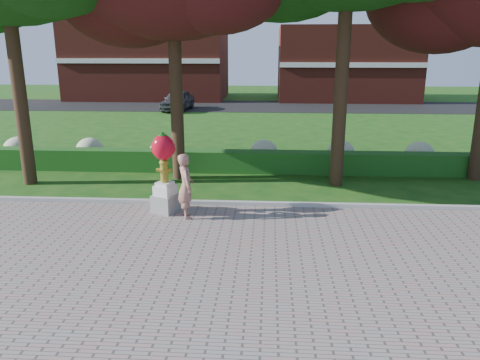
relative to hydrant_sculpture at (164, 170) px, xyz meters
The scene contains 11 objects.
ground 3.10m from the hydrant_sculpture, 53.79° to the right, with size 100.00×100.00×0.00m, color #144912.
walkway 6.63m from the hydrant_sculpture, 75.06° to the right, with size 40.00×14.00×0.04m, color gray.
curb 2.16m from the hydrant_sculpture, 22.79° to the left, with size 40.00×0.18×0.15m, color #ADADA5.
lawn_hedge 5.07m from the hydrant_sculpture, 70.35° to the left, with size 24.00×0.70×0.80m, color #1F4F16.
hydrangea_row 6.17m from the hydrant_sculpture, 68.47° to the left, with size 20.10×1.10×0.99m.
street 25.79m from the hydrant_sculpture, 86.26° to the left, with size 50.00×8.00×0.02m, color black.
building_left 32.86m from the hydrant_sculpture, 104.70° to the left, with size 14.00×8.00×7.00m, color maroon.
building_right 33.21m from the hydrant_sculpture, 73.02° to the left, with size 12.00×8.00×6.40m, color maroon.
hydrant_sculpture is the anchor object (origin of this frame).
woman 0.84m from the hydrant_sculpture, 31.19° to the right, with size 0.65×0.42×1.77m, color #A26C5C.
parked_car 23.06m from the hydrant_sculpture, 100.03° to the left, with size 1.75×4.35×1.48m, color #42444A.
Camera 1 is at (1.19, -10.03, 4.47)m, focal length 35.00 mm.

